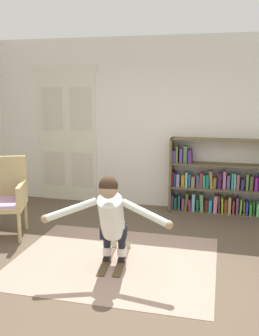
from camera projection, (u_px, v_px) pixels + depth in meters
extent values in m
plane|color=brown|center=(120.00, 271.00, 4.35)|extent=(7.20, 7.20, 0.00)
cube|color=silver|center=(159.00, 124.00, 6.53)|extent=(6.00, 0.10, 2.90)
cube|color=beige|center=(54.00, 137.00, 6.98)|extent=(0.55, 0.04, 2.35)
cube|color=beige|center=(52.00, 109.00, 6.86)|extent=(0.41, 0.01, 0.76)
cube|color=beige|center=(54.00, 168.00, 7.08)|extent=(0.41, 0.01, 0.64)
cube|color=beige|center=(82.00, 138.00, 6.85)|extent=(0.55, 0.04, 2.35)
cube|color=beige|center=(81.00, 109.00, 6.73)|extent=(0.41, 0.01, 0.76)
cube|color=beige|center=(82.00, 170.00, 6.96)|extent=(0.41, 0.01, 0.64)
cube|color=beige|center=(65.00, 68.00, 6.67)|extent=(1.22, 0.04, 0.10)
cube|color=tan|center=(115.00, 260.00, 4.60)|extent=(2.40, 1.96, 0.01)
cube|color=brown|center=(171.00, 174.00, 6.44)|extent=(0.04, 0.30, 1.25)
cube|color=brown|center=(221.00, 213.00, 6.37)|extent=(1.70, 0.30, 0.02)
cube|color=brown|center=(222.00, 189.00, 6.28)|extent=(1.70, 0.30, 0.02)
cube|color=brown|center=(223.00, 165.00, 6.20)|extent=(1.70, 0.30, 0.02)
cube|color=brown|center=(225.00, 140.00, 6.12)|extent=(1.70, 0.30, 0.02)
cube|color=#4D3367|center=(173.00, 201.00, 6.54)|extent=(0.04, 0.18, 0.25)
cube|color=#22503B|center=(176.00, 203.00, 6.53)|extent=(0.04, 0.16, 0.21)
cube|color=#245958|center=(180.00, 202.00, 6.50)|extent=(0.03, 0.21, 0.26)
cube|color=#984487|center=(183.00, 203.00, 6.49)|extent=(0.04, 0.16, 0.21)
cube|color=#56601B|center=(187.00, 201.00, 6.45)|extent=(0.07, 0.20, 0.30)
cube|color=#7B2D60|center=(190.00, 204.00, 6.45)|extent=(0.06, 0.23, 0.20)
cube|color=#76B7C3|center=(194.00, 201.00, 6.45)|extent=(0.05, 0.23, 0.30)
cube|color=#236850|center=(198.00, 205.00, 6.44)|extent=(0.04, 0.15, 0.20)
cube|color=#619C61|center=(202.00, 202.00, 6.41)|extent=(0.07, 0.18, 0.30)
cube|color=maroon|center=(207.00, 205.00, 6.41)|extent=(0.06, 0.15, 0.20)
cube|color=teal|center=(210.00, 206.00, 6.37)|extent=(0.05, 0.19, 0.20)
cube|color=#C57AA4|center=(215.00, 203.00, 6.36)|extent=(0.06, 0.21, 0.29)
cube|color=brown|center=(219.00, 203.00, 6.35)|extent=(0.04, 0.21, 0.29)
cube|color=#8CCA2A|center=(222.00, 205.00, 6.32)|extent=(0.04, 0.19, 0.26)
cube|color=#9B4623|center=(226.00, 206.00, 6.33)|extent=(0.05, 0.15, 0.23)
cube|color=tan|center=(229.00, 205.00, 6.31)|extent=(0.05, 0.24, 0.27)
cube|color=#9D332A|center=(233.00, 206.00, 6.30)|extent=(0.03, 0.23, 0.22)
cube|color=#5A3D65|center=(237.00, 205.00, 6.28)|extent=(0.04, 0.22, 0.28)
cube|color=#7CCE38|center=(241.00, 206.00, 6.28)|extent=(0.04, 0.19, 0.25)
cube|color=olive|center=(244.00, 207.00, 6.27)|extent=(0.03, 0.15, 0.21)
cube|color=#3E33CD|center=(247.00, 208.00, 6.24)|extent=(0.03, 0.23, 0.22)
cube|color=green|center=(250.00, 208.00, 6.22)|extent=(0.04, 0.22, 0.20)
cube|color=#45643C|center=(253.00, 208.00, 6.21)|extent=(0.03, 0.14, 0.24)
cube|color=#68C879|center=(257.00, 209.00, 6.20)|extent=(0.04, 0.21, 0.21)
cube|color=#541715|center=(173.00, 178.00, 6.43)|extent=(0.04, 0.16, 0.26)
cube|color=navy|center=(175.00, 179.00, 6.43)|extent=(0.03, 0.19, 0.22)
cube|color=#8C7DC8|center=(178.00, 180.00, 6.42)|extent=(0.05, 0.16, 0.21)
cube|color=#C28726|center=(183.00, 180.00, 6.42)|extent=(0.06, 0.16, 0.20)
cube|color=#77C7B8|center=(187.00, 179.00, 6.40)|extent=(0.03, 0.24, 0.25)
cube|color=#27658E|center=(190.00, 180.00, 6.39)|extent=(0.04, 0.16, 0.22)
cube|color=#8E7251|center=(193.00, 181.00, 6.37)|extent=(0.06, 0.20, 0.18)
cube|color=#3A477E|center=(198.00, 181.00, 6.33)|extent=(0.04, 0.16, 0.22)
cube|color=brown|center=(201.00, 180.00, 6.33)|extent=(0.07, 0.17, 0.26)
cube|color=#30C97F|center=(204.00, 181.00, 6.32)|extent=(0.03, 0.14, 0.21)
cube|color=#186F65|center=(207.00, 181.00, 6.31)|extent=(0.05, 0.15, 0.22)
cube|color=#9B6D43|center=(211.00, 179.00, 6.28)|extent=(0.07, 0.16, 0.30)
cube|color=olive|center=(215.00, 183.00, 6.29)|extent=(0.06, 0.16, 0.19)
cube|color=#471754|center=(220.00, 181.00, 6.26)|extent=(0.05, 0.14, 0.26)
cube|color=#B06B98|center=(224.00, 180.00, 6.25)|extent=(0.04, 0.17, 0.30)
cube|color=#555493|center=(228.00, 182.00, 6.24)|extent=(0.05, 0.14, 0.23)
cube|color=teal|center=(232.00, 181.00, 6.20)|extent=(0.03, 0.15, 0.27)
cube|color=#53C1C7|center=(235.00, 181.00, 6.22)|extent=(0.03, 0.19, 0.26)
cube|color=#8E555B|center=(238.00, 182.00, 6.19)|extent=(0.04, 0.15, 0.25)
cube|color=navy|center=(242.00, 184.00, 6.19)|extent=(0.06, 0.20, 0.18)
cube|color=#6B9248|center=(247.00, 182.00, 6.17)|extent=(0.04, 0.15, 0.27)
cube|color=#4A4F32|center=(251.00, 183.00, 6.15)|extent=(0.05, 0.17, 0.24)
cube|color=#901E93|center=(256.00, 184.00, 6.14)|extent=(0.05, 0.16, 0.22)
cube|color=#533E97|center=(174.00, 156.00, 6.36)|extent=(0.05, 0.17, 0.20)
cube|color=#567827|center=(177.00, 154.00, 6.34)|extent=(0.03, 0.21, 0.27)
cube|color=#6136AF|center=(181.00, 155.00, 6.32)|extent=(0.05, 0.18, 0.24)
cube|color=#4A843F|center=(186.00, 154.00, 6.30)|extent=(0.06, 0.15, 0.28)
cube|color=#572576|center=(190.00, 156.00, 6.29)|extent=(0.07, 0.24, 0.22)
cylinder|color=tan|center=(19.00, 228.00, 5.11)|extent=(0.06, 0.06, 0.42)
cylinder|color=tan|center=(26.00, 215.00, 5.61)|extent=(0.06, 0.06, 0.42)
cube|color=tan|center=(3.00, 206.00, 5.29)|extent=(0.76, 0.76, 0.06)
cube|color=#C79CD0|center=(2.00, 202.00, 5.28)|extent=(0.69, 0.69, 0.04)
cube|color=tan|center=(5.00, 177.00, 5.48)|extent=(0.59, 0.25, 0.60)
cube|color=tan|center=(22.00, 193.00, 5.28)|extent=(0.24, 0.55, 0.28)
cube|color=brown|center=(107.00, 259.00, 4.61)|extent=(0.18, 0.85, 0.01)
cube|color=brown|center=(113.00, 244.00, 4.99)|extent=(0.10, 0.12, 0.06)
cube|color=black|center=(107.00, 258.00, 4.59)|extent=(0.09, 0.13, 0.04)
cube|color=brown|center=(122.00, 260.00, 4.59)|extent=(0.18, 0.85, 0.01)
cube|color=brown|center=(127.00, 245.00, 4.96)|extent=(0.10, 0.12, 0.06)
cube|color=black|center=(122.00, 259.00, 4.56)|extent=(0.09, 0.13, 0.04)
cylinder|color=white|center=(107.00, 251.00, 4.59)|extent=(0.12, 0.12, 0.10)
cylinder|color=black|center=(107.00, 235.00, 4.55)|extent=(0.10, 0.10, 0.30)
cylinder|color=black|center=(106.00, 230.00, 4.49)|extent=(0.12, 0.12, 0.22)
cylinder|color=white|center=(122.00, 251.00, 4.57)|extent=(0.12, 0.12, 0.10)
cylinder|color=black|center=(122.00, 236.00, 4.53)|extent=(0.10, 0.10, 0.30)
cylinder|color=black|center=(121.00, 231.00, 4.47)|extent=(0.12, 0.12, 0.22)
cube|color=black|center=(114.00, 232.00, 4.48)|extent=(0.32, 0.21, 0.14)
cylinder|color=white|center=(112.00, 216.00, 4.32)|extent=(0.33, 0.51, 0.59)
sphere|color=tan|center=(108.00, 190.00, 4.08)|extent=(0.22, 0.22, 0.20)
sphere|color=#382619|center=(108.00, 186.00, 4.08)|extent=(0.23, 0.23, 0.21)
cylinder|color=white|center=(71.00, 210.00, 4.12)|extent=(0.54, 0.36, 0.23)
sphere|color=tan|center=(45.00, 219.00, 4.06)|extent=(0.10, 0.10, 0.09)
cylinder|color=white|center=(145.00, 213.00, 4.02)|extent=(0.58, 0.26, 0.23)
sphere|color=tan|center=(169.00, 225.00, 3.89)|extent=(0.10, 0.10, 0.09)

